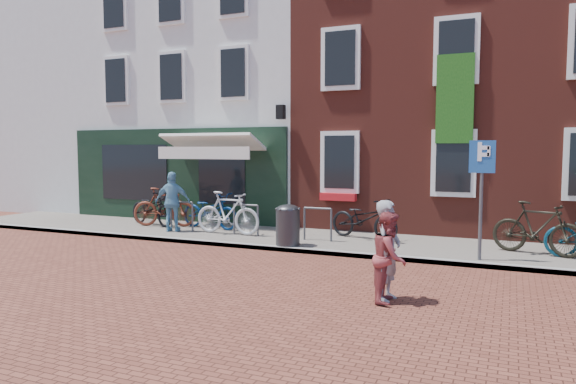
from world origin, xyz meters
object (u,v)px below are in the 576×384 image
at_px(litter_bin, 288,223).
at_px(bicycle_1, 164,207).
at_px(bicycle_0, 152,208).
at_px(parking_sign, 482,178).
at_px(bicycle_2, 210,211).
at_px(boy, 389,257).
at_px(woman, 388,251).
at_px(cafe_person, 173,202).
at_px(bicycle_5, 538,228).
at_px(bicycle_3, 228,213).
at_px(bicycle_4, 364,219).

bearing_deg(litter_bin, bicycle_1, 163.02).
bearing_deg(bicycle_1, bicycle_0, 68.18).
height_order(parking_sign, bicycle_2, parking_sign).
height_order(boy, bicycle_2, boy).
relative_size(litter_bin, woman, 0.66).
xyz_separation_m(litter_bin, bicycle_0, (-5.01, 1.44, -0.02)).
bearing_deg(cafe_person, bicycle_5, 163.27).
distance_m(woman, bicycle_0, 9.29).
height_order(litter_bin, bicycle_0, litter_bin).
relative_size(parking_sign, bicycle_2, 1.24).
relative_size(woman, cafe_person, 0.95).
relative_size(parking_sign, bicycle_5, 1.28).
xyz_separation_m(woman, bicycle_1, (-7.57, 4.55, -0.11)).
bearing_deg(bicycle_3, woman, -126.73).
bearing_deg(bicycle_2, bicycle_1, 105.45).
relative_size(cafe_person, bicycle_4, 0.84).
distance_m(bicycle_0, bicycle_4, 6.42).
bearing_deg(bicycle_2, cafe_person, 150.94).
bearing_deg(bicycle_1, litter_bin, -122.28).
relative_size(bicycle_2, bicycle_4, 1.00).
relative_size(bicycle_0, bicycle_2, 1.00).
height_order(litter_bin, bicycle_4, litter_bin).
bearing_deg(bicycle_5, bicycle_3, 109.69).
xyz_separation_m(boy, bicycle_5, (2.23, 4.37, -0.03)).
relative_size(woman, boy, 1.11).
bearing_deg(bicycle_0, bicycle_3, -83.27).
relative_size(cafe_person, bicycle_1, 0.87).
bearing_deg(bicycle_3, bicycle_0, 80.58).
relative_size(woman, bicycle_0, 0.80).
bearing_deg(parking_sign, bicycle_2, 168.43).
relative_size(boy, bicycle_5, 0.74).
distance_m(parking_sign, boy, 3.65).
bearing_deg(bicycle_1, bicycle_4, -103.43).
bearing_deg(bicycle_1, bicycle_2, -98.43).
relative_size(bicycle_3, bicycle_5, 1.00).
relative_size(litter_bin, cafe_person, 0.63).
height_order(litter_bin, cafe_person, cafe_person).
height_order(litter_bin, woman, woman).
xyz_separation_m(bicycle_0, bicycle_3, (2.89, -0.55, 0.06)).
bearing_deg(bicycle_4, bicycle_5, -76.88).
relative_size(boy, bicycle_4, 0.72).
height_order(cafe_person, bicycle_1, cafe_person).
bearing_deg(litter_bin, bicycle_2, 153.20).
relative_size(bicycle_1, bicycle_3, 1.00).
distance_m(boy, bicycle_2, 7.82).
xyz_separation_m(litter_bin, woman, (3.05, -3.17, 0.15)).
distance_m(litter_bin, woman, 4.40).
distance_m(boy, bicycle_4, 5.11).
bearing_deg(boy, bicycle_4, 15.53).
xyz_separation_m(bicycle_0, bicycle_2, (1.93, 0.12, 0.00)).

